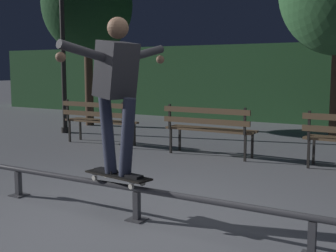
% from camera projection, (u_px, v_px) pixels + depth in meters
% --- Properties ---
extents(ground_plane, '(90.00, 90.00, 0.00)m').
position_uv_depth(ground_plane, '(125.00, 226.00, 4.29)').
color(ground_plane, slate).
extents(hedge_backdrop, '(24.00, 1.20, 2.19)m').
position_uv_depth(hedge_backdrop, '(329.00, 84.00, 12.14)').
color(hedge_backdrop, '#2D5B33').
rests_on(hedge_backdrop, ground).
extents(grind_rail, '(4.00, 0.18, 0.35)m').
position_uv_depth(grind_rail, '(137.00, 194.00, 4.42)').
color(grind_rail, '#47474C').
rests_on(grind_rail, ground).
extents(skateboard, '(0.80, 0.32, 0.09)m').
position_uv_depth(skateboard, '(118.00, 176.00, 4.52)').
color(skateboard, black).
rests_on(skateboard, grind_rail).
extents(skateboarder, '(0.63, 1.39, 1.56)m').
position_uv_depth(skateboarder, '(117.00, 83.00, 4.40)').
color(skateboarder, black).
rests_on(skateboarder, skateboard).
extents(park_bench_leftmost, '(1.61, 0.43, 0.88)m').
position_uv_depth(park_bench_leftmost, '(98.00, 118.00, 8.86)').
color(park_bench_leftmost, '#282623').
rests_on(park_bench_leftmost, ground).
extents(park_bench_left_center, '(1.61, 0.43, 0.88)m').
position_uv_depth(park_bench_left_center, '(208.00, 125.00, 7.64)').
color(park_bench_left_center, '#282623').
rests_on(park_bench_left_center, ground).
extents(tree_far_left, '(2.34, 2.34, 4.43)m').
position_uv_depth(tree_far_left, '(87.00, 5.00, 11.57)').
color(tree_far_left, '#4C3828').
rests_on(tree_far_left, ground).
extents(lamp_post_left, '(0.32, 0.32, 3.90)m').
position_uv_depth(lamp_post_left, '(62.00, 26.00, 10.26)').
color(lamp_post_left, '#282623').
rests_on(lamp_post_left, ground).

